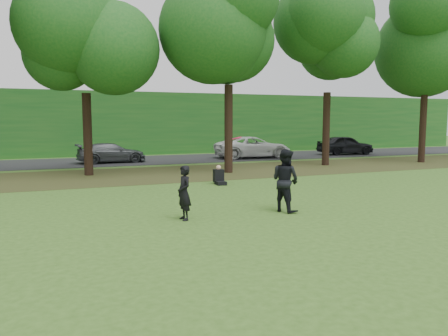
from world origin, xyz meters
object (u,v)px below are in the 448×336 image
at_px(player_left, 184,193).
at_px(frisbee, 237,138).
at_px(player_right, 285,180).
at_px(seated_person, 219,177).

relative_size(player_left, frisbee, 4.06).
relative_size(player_right, frisbee, 5.06).
relative_size(player_left, seated_person, 1.85).
height_order(player_left, frisbee, frisbee).
xyz_separation_m(player_left, frisbee, (1.56, -0.09, 1.50)).
distance_m(frisbee, seated_person, 6.65).
bearing_deg(player_left, seated_person, 144.56).
distance_m(player_left, seated_person, 6.91).
bearing_deg(player_right, seated_person, -22.88).
bearing_deg(seated_person, player_right, -89.07).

